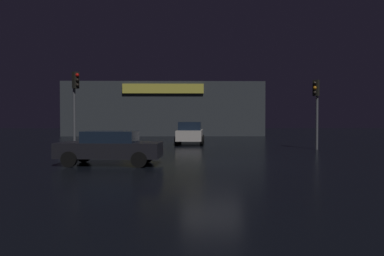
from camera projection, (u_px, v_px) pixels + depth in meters
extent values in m
plane|color=black|center=(212.00, 163.00, 16.28)|extent=(120.00, 120.00, 0.00)
cube|color=#33383D|center=(165.00, 110.00, 44.94)|extent=(21.58, 8.00, 5.82)
cube|color=#E5D84C|center=(163.00, 89.00, 40.75)|extent=(8.50, 0.24, 1.01)
cylinder|color=#595B60|center=(317.00, 115.00, 23.47)|extent=(0.15, 0.15, 4.17)
cube|color=black|center=(316.00, 88.00, 23.32)|extent=(0.41, 0.41, 0.95)
sphere|color=black|center=(315.00, 83.00, 23.19)|extent=(0.20, 0.20, 0.20)
sphere|color=orange|center=(315.00, 88.00, 23.20)|extent=(0.20, 0.20, 0.20)
sphere|color=black|center=(315.00, 93.00, 23.21)|extent=(0.20, 0.20, 0.20)
cylinder|color=#595B60|center=(74.00, 112.00, 22.39)|extent=(0.15, 0.15, 4.53)
cube|color=black|center=(76.00, 80.00, 22.25)|extent=(0.41, 0.41, 0.94)
sphere|color=red|center=(77.00, 75.00, 22.14)|extent=(0.20, 0.20, 0.20)
sphere|color=black|center=(77.00, 80.00, 22.15)|extent=(0.20, 0.20, 0.20)
sphere|color=black|center=(77.00, 85.00, 22.16)|extent=(0.20, 0.20, 0.20)
cube|color=silver|center=(190.00, 135.00, 28.06)|extent=(2.04, 4.39, 0.72)
cube|color=black|center=(190.00, 126.00, 27.90)|extent=(1.70, 2.11, 0.58)
cylinder|color=black|center=(180.00, 139.00, 29.52)|extent=(0.27, 0.66, 0.64)
cylinder|color=black|center=(203.00, 139.00, 29.43)|extent=(0.27, 0.66, 0.64)
cylinder|color=black|center=(176.00, 141.00, 26.70)|extent=(0.27, 0.66, 0.64)
cylinder|color=black|center=(202.00, 141.00, 26.61)|extent=(0.27, 0.66, 0.64)
cube|color=black|center=(110.00, 150.00, 15.66)|extent=(4.21, 2.00, 0.60)
cube|color=black|center=(111.00, 137.00, 15.65)|extent=(2.16, 1.68, 0.45)
cylinder|color=black|center=(69.00, 159.00, 14.90)|extent=(0.62, 0.27, 0.61)
cylinder|color=black|center=(84.00, 155.00, 16.59)|extent=(0.62, 0.27, 0.61)
cylinder|color=black|center=(139.00, 160.00, 14.75)|extent=(0.62, 0.27, 0.61)
cylinder|color=black|center=(147.00, 155.00, 16.43)|extent=(0.62, 0.27, 0.61)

